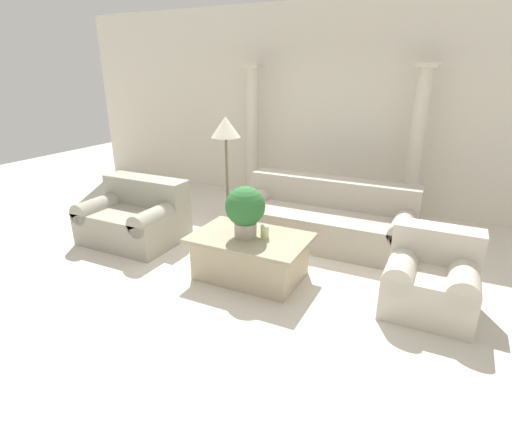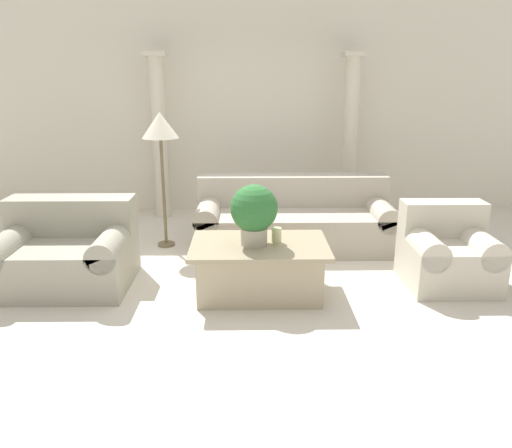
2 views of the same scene
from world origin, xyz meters
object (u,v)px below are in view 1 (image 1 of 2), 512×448
at_px(loveseat, 136,216).
at_px(potted_plant, 245,209).
at_px(sofa_long, 326,218).
at_px(coffee_table, 250,256).
at_px(armchair, 431,278).
at_px(floor_lamp, 226,131).

relative_size(loveseat, potted_plant, 2.24).
relative_size(sofa_long, coffee_table, 1.81).
distance_m(sofa_long, coffee_table, 1.42).
xyz_separation_m(sofa_long, armchair, (1.40, -1.15, 0.00)).
bearing_deg(coffee_table, sofa_long, 72.01).
bearing_deg(sofa_long, floor_lamp, 179.23).
relative_size(loveseat, armchair, 1.53).
height_order(loveseat, armchair, loveseat).
bearing_deg(coffee_table, floor_lamp, 128.51).
xyz_separation_m(loveseat, coffee_table, (1.87, -0.25, -0.09)).
relative_size(loveseat, floor_lamp, 0.79).
distance_m(loveseat, potted_plant, 1.90).
bearing_deg(armchair, loveseat, 179.11).
xyz_separation_m(sofa_long, floor_lamp, (-1.53, 0.02, 1.05)).
height_order(loveseat, floor_lamp, floor_lamp).
distance_m(loveseat, coffee_table, 1.89).
xyz_separation_m(sofa_long, coffee_table, (-0.44, -1.35, -0.08)).
relative_size(sofa_long, loveseat, 1.84).
bearing_deg(sofa_long, loveseat, -154.64).
distance_m(sofa_long, armchair, 1.81).
bearing_deg(floor_lamp, armchair, -21.87).
height_order(potted_plant, armchair, potted_plant).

